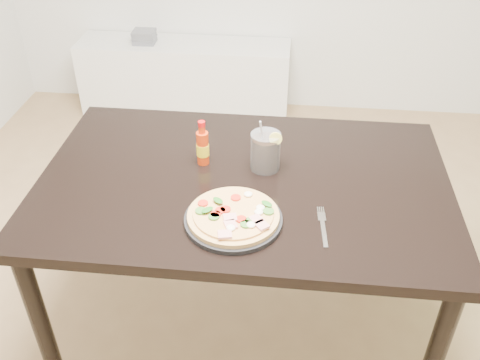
# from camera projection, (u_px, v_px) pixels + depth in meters

# --- Properties ---
(dining_table) EXTENTS (1.40, 0.90, 0.75)m
(dining_table) POSITION_uv_depth(u_px,v_px,m) (244.00, 198.00, 1.87)
(dining_table) COLOR black
(dining_table) RESTS_ON ground
(plate) EXTENTS (0.30, 0.30, 0.02)m
(plate) POSITION_uv_depth(u_px,v_px,m) (233.00, 220.00, 1.64)
(plate) COLOR black
(plate) RESTS_ON dining_table
(pizza) EXTENTS (0.28, 0.28, 0.03)m
(pizza) POSITION_uv_depth(u_px,v_px,m) (234.00, 215.00, 1.62)
(pizza) COLOR tan
(pizza) RESTS_ON plate
(hot_sauce_bottle) EXTENTS (0.05, 0.05, 0.17)m
(hot_sauce_bottle) POSITION_uv_depth(u_px,v_px,m) (203.00, 147.00, 1.86)
(hot_sauce_bottle) COLOR red
(hot_sauce_bottle) RESTS_ON dining_table
(cola_cup) EXTENTS (0.11, 0.10, 0.19)m
(cola_cup) POSITION_uv_depth(u_px,v_px,m) (265.00, 152.00, 1.84)
(cola_cup) COLOR black
(cola_cup) RESTS_ON dining_table
(fork) EXTENTS (0.03, 0.19, 0.00)m
(fork) POSITION_uv_depth(u_px,v_px,m) (323.00, 225.00, 1.62)
(fork) COLOR silver
(fork) RESTS_ON dining_table
(media_console) EXTENTS (1.40, 0.34, 0.50)m
(media_console) POSITION_uv_depth(u_px,v_px,m) (185.00, 79.00, 3.63)
(media_console) COLOR white
(media_console) RESTS_ON ground
(cd_stack) EXTENTS (0.14, 0.12, 0.08)m
(cd_stack) POSITION_uv_depth(u_px,v_px,m) (144.00, 37.00, 3.47)
(cd_stack) COLOR slate
(cd_stack) RESTS_ON media_console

